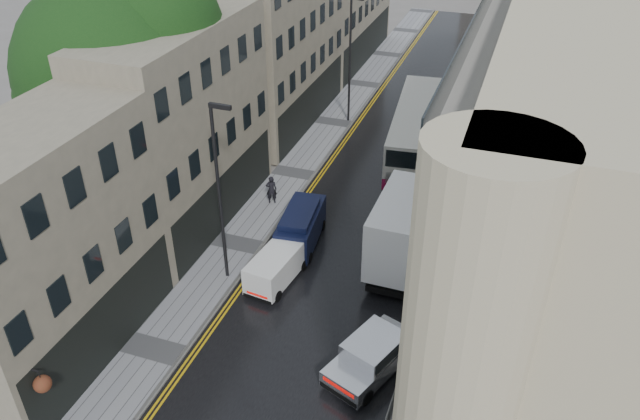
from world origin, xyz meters
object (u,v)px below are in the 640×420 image
Objects in this scene: tree_near at (119,103)px; silver_hatchback at (331,366)px; cream_bus at (390,151)px; lamp_post_near at (220,197)px; white_van at (249,278)px; lamp_post_far at (350,62)px; white_lorry at (374,242)px; pedestrian at (271,190)px; tree_far at (235,44)px; navy_van at (278,240)px.

tree_near is 3.15× the size of silver_hatchback.
lamp_post_near reaches higher than cream_bus.
white_van is 20.99m from lamp_post_far.
lamp_post_near reaches higher than white_lorry.
white_van is at bearing -24.94° from tree_near.
white_lorry is at bearing 113.03° from silver_hatchback.
pedestrian is 0.19× the size of lamp_post_near.
tree_near is 1.80× the size of white_lorry.
tree_far is at bearing -137.99° from lamp_post_far.
white_van is (-5.23, -3.20, -1.17)m from white_lorry.
tree_far is 17.98m from lamp_post_near.
cream_bus is 8.99m from lamp_post_far.
tree_near is at bearing 176.96° from white_lorry.
tree_near is 18.26m from lamp_post_far.
cream_bus is 1.32× the size of lamp_post_far.
silver_hatchback is 9.30m from lamp_post_near.
white_lorry is at bearing -3.88° from navy_van.
lamp_post_near is 1.01× the size of lamp_post_far.
lamp_post_far reaches higher than white_lorry.
lamp_post_far reaches higher than navy_van.
tree_far is at bearing 114.88° from lamp_post_near.
pedestrian is at bearing 112.43° from white_van.
tree_near is at bearing -98.13° from lamp_post_far.
cream_bus is 1.56× the size of white_lorry.
lamp_post_far reaches higher than silver_hatchback.
navy_van is at bearing -68.27° from lamp_post_far.
lamp_post_near is at bearing -25.29° from tree_near.
white_lorry is 4.39× the size of pedestrian.
white_lorry is 2.03× the size of white_van.
navy_van is at bearing -113.08° from cream_bus.
pedestrian is 13.34m from lamp_post_far.
lamp_post_far is at bearing -115.48° from pedestrian.
lamp_post_near reaches higher than silver_hatchback.
tree_far is 8.21m from lamp_post_far.
white_lorry is 0.84× the size of lamp_post_near.
tree_far reaches higher than lamp_post_far.
cream_bus is 11.16m from navy_van.
white_lorry is (13.84, -13.95, -4.19)m from tree_far.
white_lorry is at bearing -86.76° from cream_bus.
cream_bus reaches higher than pedestrian.
white_lorry is 7.72m from lamp_post_near.
pedestrian is at bearing 110.43° from navy_van.
lamp_post_far is (7.28, 3.46, -1.57)m from tree_far.
white_van is (8.91, -4.14, -6.07)m from tree_near.
navy_van is 0.49× the size of lamp_post_far.
tree_near reaches higher than navy_van.
lamp_post_far is (-6.79, 24.64, 3.81)m from silver_hatchback.
white_van is 4.19m from lamp_post_near.
lamp_post_near is at bearing -117.38° from cream_bus.
tree_far is 12.50m from pedestrian.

